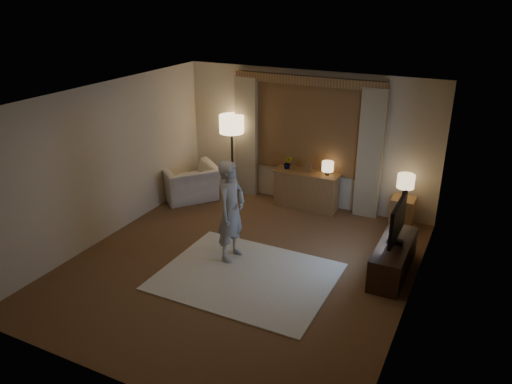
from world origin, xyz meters
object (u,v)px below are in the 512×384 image
Objects in this scene: armchair at (190,183)px; person at (231,211)px; side_table at (402,213)px; tv_stand at (393,258)px; sideboard at (306,191)px.

person reaches higher than armchair.
side_table is 1.64m from tv_stand.
person is (-2.37, -0.68, 0.57)m from tv_stand.
side_table is at bearing 136.71° from armchair.
sideboard is at bearing 140.40° from tv_stand.
person reaches higher than tv_stand.
person is at bearing -98.23° from sideboard.
sideboard is 2.14× the size of side_table.
side_table is 0.40× the size of tv_stand.
person is at bearing -133.27° from side_table.
armchair is at bearing -171.87° from side_table.
side_table reaches higher than tv_stand.
tv_stand is at bearing -70.89° from person.
armchair is 0.66× the size of person.
side_table is 0.35× the size of person.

